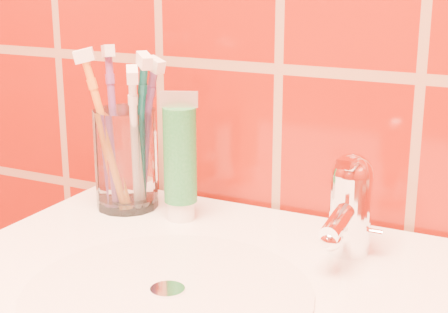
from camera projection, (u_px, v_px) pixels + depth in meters
The scene contains 8 objects.
glass_tumbler at pixel (126, 159), 0.93m from camera, with size 0.08×0.08×0.14m, color white.
toothpaste_tube at pixel (180, 161), 0.88m from camera, with size 0.05×0.04×0.17m.
faucet at pixel (350, 202), 0.78m from camera, with size 0.05×0.11×0.12m.
toothbrush_0 at pixel (134, 142), 0.90m from camera, with size 0.06×0.07×0.21m, color white, non-canonical shape.
toothbrush_1 at pixel (144, 136), 0.91m from camera, with size 0.07×0.04×0.22m, color #7D499C, non-canonical shape.
toothbrush_2 at pixel (114, 128), 0.93m from camera, with size 0.05×0.05×0.23m, color #7F4595, non-canonical shape.
toothbrush_3 at pixel (106, 133), 0.91m from camera, with size 0.06×0.05×0.23m, color orange, non-canonical shape.
toothbrush_4 at pixel (140, 135), 0.90m from camera, with size 0.07×0.06×0.22m, color #0B5F63, non-canonical shape.
Camera 1 is at (0.34, 0.37, 1.18)m, focal length 55.00 mm.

